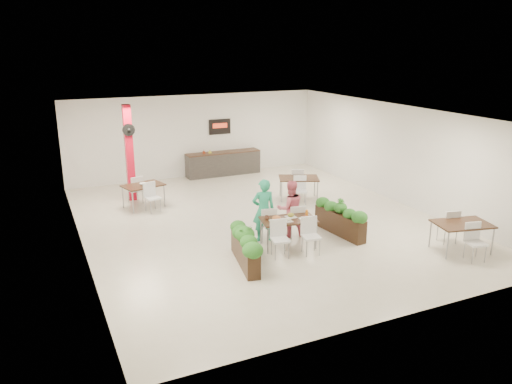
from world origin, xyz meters
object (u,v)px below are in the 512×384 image
red_column (129,152)px  side_table_b (299,181)px  main_table (288,223)px  planter_right (340,217)px  diner_woman (290,209)px  planter_left (245,244)px  side_table_a (143,188)px  side_table_c (462,227)px  service_counter (223,163)px  diner_man (264,210)px

red_column → side_table_b: 5.70m
main_table → side_table_b: size_ratio=1.10×
red_column → main_table: red_column is taller
planter_right → red_column: bearing=129.3°
diner_woman → planter_left: (-1.85, -1.19, -0.27)m
diner_woman → side_table_a: size_ratio=0.93×
red_column → side_table_b: red_column is taller
red_column → main_table: (2.85, -5.78, -1.01)m
side_table_c → side_table_a: bearing=146.0°
side_table_b → planter_left: bearing=-108.5°
side_table_b → side_table_c: (1.54, -5.61, -0.00)m
red_column → service_counter: 4.56m
diner_woman → planter_left: size_ratio=0.82×
service_counter → diner_man: (-1.54, -7.00, 0.36)m
service_counter → diner_man: bearing=-102.4°
main_table → diner_man: diner_man is taller
red_column → planter_left: 6.58m
red_column → planter_right: bearing=-50.7°
side_table_b → main_table: bearing=-99.0°
red_column → planter_left: (1.41, -6.33, -1.13)m
planter_right → side_table_a: planter_right is taller
side_table_a → diner_woman: bearing=-68.5°
red_column → side_table_c: red_column is taller
main_table → diner_woman: (0.41, 0.65, 0.14)m
service_counter → side_table_a: service_counter is taller
red_column → service_counter: red_column is taller
side_table_b → side_table_c: bearing=-50.6°
service_counter → side_table_a: size_ratio=1.79×
planter_right → side_table_a: (-4.39, 4.62, 0.13)m
side_table_c → planter_right: bearing=145.6°
service_counter → main_table: size_ratio=1.66×
diner_man → planter_left: 1.63m
diner_woman → side_table_c: 4.38m
service_counter → main_table: (-1.15, -7.65, 0.14)m
side_table_c → service_counter: bearing=118.1°
planter_left → planter_right: planter_right is taller
planter_right → diner_man: bearing=167.7°
diner_man → side_table_c: 5.04m
service_counter → red_column: bearing=-155.0°
side_table_b → diner_woman: bearing=-99.2°
planter_right → side_table_c: bearing=-47.1°
main_table → side_table_b: (2.29, 3.53, 0.00)m
planter_left → side_table_a: 5.49m
main_table → planter_left: (-1.44, -0.54, -0.13)m
red_column → main_table: 6.53m
planter_left → planter_right: (3.16, 0.73, -0.01)m
main_table → diner_man: size_ratio=1.07×
diner_woman → side_table_b: 3.44m
planter_right → service_counter: bearing=94.4°
diner_woman → planter_right: 1.42m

